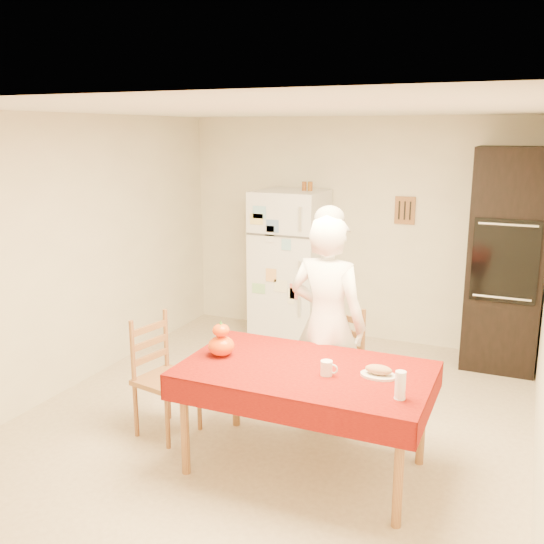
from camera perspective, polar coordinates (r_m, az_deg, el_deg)
The scene contains 17 objects.
floor at distance 5.27m, azimuth 0.53°, elevation -13.27°, with size 4.50×4.50×0.00m, color tan.
room_shell at distance 4.77m, azimuth 0.59°, elevation 4.44°, with size 4.02×4.52×2.51m.
refrigerator at distance 6.87m, azimuth 1.69°, elevation 0.60°, with size 0.75×0.74×1.70m.
oven_cabinet at distance 6.40m, azimuth 21.18°, elevation 1.05°, with size 0.70×0.62×2.20m.
dining_table at distance 4.23m, azimuth 3.18°, elevation -9.88°, with size 1.70×1.00×0.76m.
chair_far at distance 5.07m, azimuth 6.09°, elevation -8.18°, with size 0.52×0.51×0.95m.
chair_left at distance 4.89m, azimuth -10.45°, elevation -9.15°, with size 0.47×0.49×0.95m.
seated_woman at distance 4.76m, azimuth 5.21°, elevation -4.93°, with size 0.64×0.42×1.74m, color white.
coffee_mug at distance 4.08m, azimuth 5.15°, elevation -8.99°, with size 0.08×0.08×0.10m, color silver.
pumpkin_lower at distance 4.41m, azimuth -4.80°, elevation -6.95°, with size 0.19×0.19×0.14m, color #D83E05.
pumpkin_upper at distance 4.37m, azimuth -4.83°, elevation -5.49°, with size 0.12×0.12×0.09m, color #E35305.
wine_glass at distance 3.80m, azimuth 11.98°, elevation -10.38°, with size 0.07×0.07×0.18m, color white.
bread_plate at distance 4.12m, azimuth 9.98°, elevation -9.56°, with size 0.24×0.24×0.02m, color silver.
bread_loaf at distance 4.10m, azimuth 10.00°, elevation -9.04°, with size 0.18×0.10×0.06m, color #A77D52.
spice_jar_left at distance 6.72m, azimuth 3.06°, elevation 8.08°, with size 0.05×0.05×0.10m, color brown.
spice_jar_mid at distance 6.70m, azimuth 3.59°, elevation 8.05°, with size 0.05×0.05×0.10m, color brown.
spice_jar_right at distance 6.70m, azimuth 3.63°, elevation 8.05°, with size 0.05×0.05×0.10m, color #96511B.
Camera 1 is at (1.84, -4.34, 2.35)m, focal length 40.00 mm.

